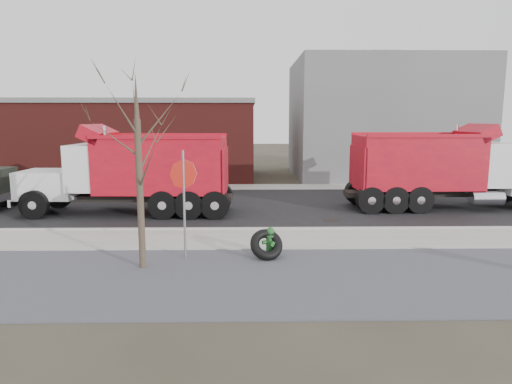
{
  "coord_description": "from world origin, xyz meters",
  "views": [
    {
      "loc": [
        -0.33,
        -14.56,
        4.01
      ],
      "look_at": [
        -0.05,
        1.65,
        1.4
      ],
      "focal_mm": 32.0,
      "sensor_mm": 36.0,
      "label": 1
    }
  ],
  "objects_px": {
    "truck_tire": "(266,245)",
    "stop_sign": "(184,186)",
    "dump_truck_red_b": "(135,170)",
    "fire_hydrant": "(270,243)",
    "dump_truck_red_a": "(443,167)"
  },
  "relations": [
    {
      "from": "dump_truck_red_b",
      "to": "stop_sign",
      "type": "bearing_deg",
      "value": 116.41
    },
    {
      "from": "stop_sign",
      "to": "truck_tire",
      "type": "bearing_deg",
      "value": -14.44
    },
    {
      "from": "fire_hydrant",
      "to": "truck_tire",
      "type": "distance_m",
      "value": 0.24
    },
    {
      "from": "truck_tire",
      "to": "stop_sign",
      "type": "height_order",
      "value": "stop_sign"
    },
    {
      "from": "stop_sign",
      "to": "dump_truck_red_b",
      "type": "bearing_deg",
      "value": 103.4
    },
    {
      "from": "stop_sign",
      "to": "dump_truck_red_b",
      "type": "distance_m",
      "value": 6.97
    },
    {
      "from": "fire_hydrant",
      "to": "dump_truck_red_b",
      "type": "xyz_separation_m",
      "value": [
        -5.4,
        6.23,
        1.49
      ]
    },
    {
      "from": "truck_tire",
      "to": "dump_truck_red_b",
      "type": "distance_m",
      "value": 8.46
    },
    {
      "from": "fire_hydrant",
      "to": "stop_sign",
      "type": "distance_m",
      "value": 3.01
    },
    {
      "from": "fire_hydrant",
      "to": "dump_truck_red_a",
      "type": "height_order",
      "value": "dump_truck_red_a"
    },
    {
      "from": "fire_hydrant",
      "to": "truck_tire",
      "type": "xyz_separation_m",
      "value": [
        -0.12,
        -0.21,
        0.02
      ]
    },
    {
      "from": "truck_tire",
      "to": "stop_sign",
      "type": "xyz_separation_m",
      "value": [
        -2.36,
        0.12,
        1.69
      ]
    },
    {
      "from": "stop_sign",
      "to": "dump_truck_red_b",
      "type": "relative_size",
      "value": 0.35
    },
    {
      "from": "dump_truck_red_a",
      "to": "stop_sign",
      "type": "bearing_deg",
      "value": -146.76
    },
    {
      "from": "truck_tire",
      "to": "dump_truck_red_b",
      "type": "height_order",
      "value": "dump_truck_red_b"
    }
  ]
}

